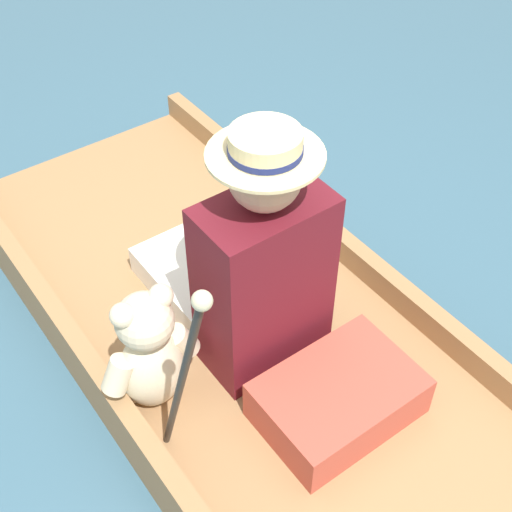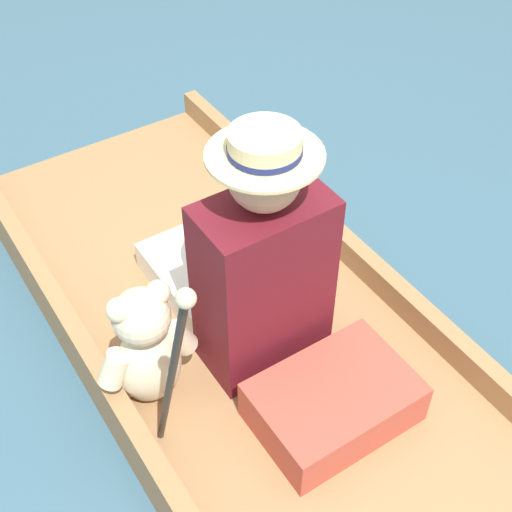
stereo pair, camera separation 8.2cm
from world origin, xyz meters
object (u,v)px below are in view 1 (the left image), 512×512
at_px(wine_glass, 274,203).
at_px(walking_cane, 184,373).
at_px(teddy_bear, 149,353).
at_px(seated_person, 249,269).

xyz_separation_m(wine_glass, walking_cane, (-0.82, -0.71, 0.36)).
bearing_deg(teddy_bear, seated_person, 4.21).
height_order(teddy_bear, walking_cane, walking_cane).
height_order(seated_person, wine_glass, seated_person).
distance_m(seated_person, walking_cane, 0.59).
bearing_deg(walking_cane, teddy_bear, 80.20).
height_order(wine_glass, walking_cane, walking_cane).
distance_m(seated_person, wine_glass, 0.55).
bearing_deg(seated_person, wine_glass, 35.71).
relative_size(wine_glass, walking_cane, 0.29).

